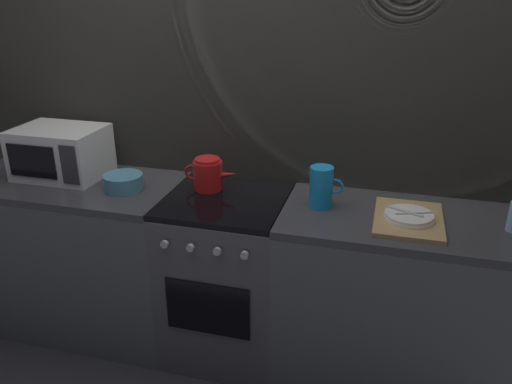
# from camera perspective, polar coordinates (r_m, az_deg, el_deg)

# --- Properties ---
(ground_plane) EXTENTS (8.00, 8.00, 0.00)m
(ground_plane) POSITION_cam_1_polar(r_m,az_deg,el_deg) (3.01, -3.01, -16.58)
(ground_plane) COLOR #2D2D33
(back_wall) EXTENTS (3.60, 0.05, 2.40)m
(back_wall) POSITION_cam_1_polar(r_m,az_deg,el_deg) (2.73, -1.40, 7.72)
(back_wall) COLOR #B2AD9E
(back_wall) RESTS_ON ground_plane
(counter_left) EXTENTS (1.20, 0.60, 0.90)m
(counter_left) POSITION_cam_1_polar(r_m,az_deg,el_deg) (3.12, -19.19, -6.49)
(counter_left) COLOR #515459
(counter_left) RESTS_ON ground_plane
(stove_unit) EXTENTS (0.60, 0.63, 0.90)m
(stove_unit) POSITION_cam_1_polar(r_m,az_deg,el_deg) (2.75, -3.21, -9.33)
(stove_unit) COLOR #4C4C51
(stove_unit) RESTS_ON ground_plane
(counter_right) EXTENTS (1.20, 0.60, 0.90)m
(counter_right) POSITION_cam_1_polar(r_m,az_deg,el_deg) (2.65, 16.05, -11.71)
(counter_right) COLOR #515459
(counter_right) RESTS_ON ground_plane
(microwave) EXTENTS (0.46, 0.35, 0.27)m
(microwave) POSITION_cam_1_polar(r_m,az_deg,el_deg) (2.98, -20.93, 4.17)
(microwave) COLOR white
(microwave) RESTS_ON counter_left
(kettle) EXTENTS (0.28, 0.15, 0.17)m
(kettle) POSITION_cam_1_polar(r_m,az_deg,el_deg) (2.63, -5.37, 2.00)
(kettle) COLOR red
(kettle) RESTS_ON stove_unit
(mixing_bowl) EXTENTS (0.20, 0.20, 0.08)m
(mixing_bowl) POSITION_cam_1_polar(r_m,az_deg,el_deg) (2.71, -14.56, 1.09)
(mixing_bowl) COLOR teal
(mixing_bowl) RESTS_ON counter_left
(pitcher) EXTENTS (0.16, 0.11, 0.20)m
(pitcher) POSITION_cam_1_polar(r_m,az_deg,el_deg) (2.42, 7.32, 0.56)
(pitcher) COLOR #198CD8
(pitcher) RESTS_ON counter_right
(dish_pile) EXTENTS (0.30, 0.40, 0.06)m
(dish_pile) POSITION_cam_1_polar(r_m,az_deg,el_deg) (2.38, 16.65, -2.81)
(dish_pile) COLOR tan
(dish_pile) RESTS_ON counter_right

